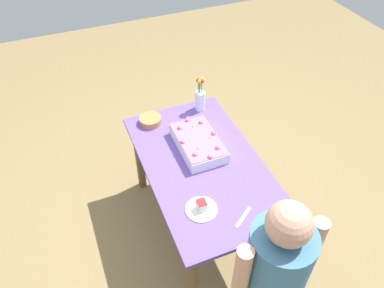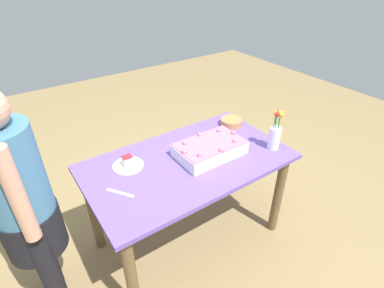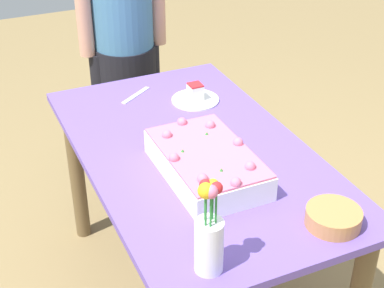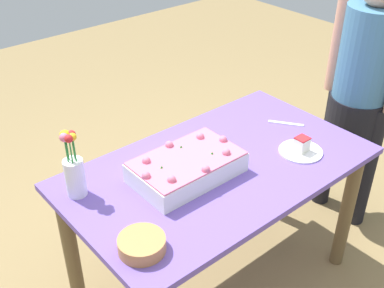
{
  "view_description": "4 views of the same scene",
  "coord_description": "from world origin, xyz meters",
  "px_view_note": "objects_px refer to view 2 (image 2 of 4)",
  "views": [
    {
      "loc": [
        -1.66,
        0.76,
        2.67
      ],
      "look_at": [
        0.14,
        0.03,
        0.84
      ],
      "focal_mm": 35.0,
      "sensor_mm": 36.0,
      "label": 1
    },
    {
      "loc": [
        -0.92,
        -1.38,
        1.95
      ],
      "look_at": [
        0.07,
        0.06,
        0.83
      ],
      "focal_mm": 28.0,
      "sensor_mm": 36.0,
      "label": 2
    },
    {
      "loc": [
        1.68,
        -0.77,
        1.92
      ],
      "look_at": [
        0.06,
        -0.04,
        0.83
      ],
      "focal_mm": 55.0,
      "sensor_mm": 36.0,
      "label": 3
    },
    {
      "loc": [
        1.23,
        1.27,
        2.0
      ],
      "look_at": [
        0.1,
        -0.07,
        0.87
      ],
      "focal_mm": 45.0,
      "sensor_mm": 36.0,
      "label": 4
    }
  ],
  "objects_px": {
    "cake_knife": "(120,193)",
    "flower_vase": "(275,134)",
    "person_standing": "(23,203)",
    "sheet_cake": "(210,148)",
    "serving_plate_with_slice": "(128,164)",
    "fruit_bowl": "(231,122)"
  },
  "relations": [
    {
      "from": "serving_plate_with_slice",
      "to": "person_standing",
      "type": "xyz_separation_m",
      "value": [
        -0.63,
        -0.11,
        0.07
      ]
    },
    {
      "from": "sheet_cake",
      "to": "person_standing",
      "type": "xyz_separation_m",
      "value": [
        -1.16,
        0.09,
        0.05
      ]
    },
    {
      "from": "cake_knife",
      "to": "flower_vase",
      "type": "distance_m",
      "value": 1.12
    },
    {
      "from": "serving_plate_with_slice",
      "to": "cake_knife",
      "type": "height_order",
      "value": "serving_plate_with_slice"
    },
    {
      "from": "fruit_bowl",
      "to": "cake_knife",
      "type": "bearing_deg",
      "value": -166.6
    },
    {
      "from": "cake_knife",
      "to": "fruit_bowl",
      "type": "bearing_deg",
      "value": -111.28
    },
    {
      "from": "person_standing",
      "to": "fruit_bowl",
      "type": "bearing_deg",
      "value": 5.44
    },
    {
      "from": "sheet_cake",
      "to": "serving_plate_with_slice",
      "type": "distance_m",
      "value": 0.56
    },
    {
      "from": "cake_knife",
      "to": "flower_vase",
      "type": "height_order",
      "value": "flower_vase"
    },
    {
      "from": "serving_plate_with_slice",
      "to": "cake_knife",
      "type": "bearing_deg",
      "value": -124.76
    },
    {
      "from": "serving_plate_with_slice",
      "to": "fruit_bowl",
      "type": "height_order",
      "value": "serving_plate_with_slice"
    },
    {
      "from": "serving_plate_with_slice",
      "to": "fruit_bowl",
      "type": "relative_size",
      "value": 1.18
    },
    {
      "from": "sheet_cake",
      "to": "serving_plate_with_slice",
      "type": "bearing_deg",
      "value": 159.4
    },
    {
      "from": "person_standing",
      "to": "serving_plate_with_slice",
      "type": "bearing_deg",
      "value": 9.73
    },
    {
      "from": "flower_vase",
      "to": "person_standing",
      "type": "relative_size",
      "value": 0.2
    },
    {
      "from": "person_standing",
      "to": "sheet_cake",
      "type": "bearing_deg",
      "value": -4.44
    },
    {
      "from": "cake_knife",
      "to": "sheet_cake",
      "type": "bearing_deg",
      "value": -123.05
    },
    {
      "from": "cake_knife",
      "to": "flower_vase",
      "type": "relative_size",
      "value": 0.6
    },
    {
      "from": "sheet_cake",
      "to": "fruit_bowl",
      "type": "height_order",
      "value": "sheet_cake"
    },
    {
      "from": "serving_plate_with_slice",
      "to": "sheet_cake",
      "type": "bearing_deg",
      "value": -20.6
    },
    {
      "from": "sheet_cake",
      "to": "flower_vase",
      "type": "bearing_deg",
      "value": -24.73
    },
    {
      "from": "fruit_bowl",
      "to": "serving_plate_with_slice",
      "type": "bearing_deg",
      "value": -177.5
    }
  ]
}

